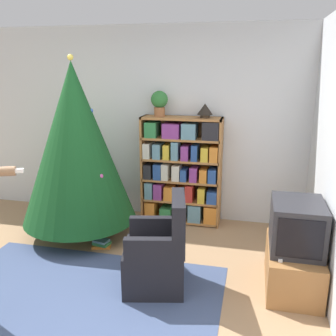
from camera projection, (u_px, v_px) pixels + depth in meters
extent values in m
plane|color=#9E7A56|center=(86.00, 309.00, 3.30)|extent=(14.00, 14.00, 0.00)
cube|color=silver|center=(154.00, 124.00, 5.16)|extent=(8.00, 0.10, 2.60)
cube|color=#3D4C70|center=(73.00, 303.00, 3.38)|extent=(2.64, 1.87, 0.01)
cube|color=#A8703D|center=(144.00, 168.00, 5.12)|extent=(0.03, 0.32, 1.44)
cube|color=#A8703D|center=(220.00, 173.00, 4.89)|extent=(0.03, 0.32, 1.44)
cube|color=#A8703D|center=(182.00, 118.00, 4.82)|extent=(1.06, 0.32, 0.03)
cube|color=#A8703D|center=(183.00, 168.00, 5.15)|extent=(1.06, 0.01, 1.44)
cube|color=#A8703D|center=(181.00, 218.00, 5.19)|extent=(1.03, 0.32, 0.03)
cube|color=orange|center=(152.00, 208.00, 5.22)|extent=(0.14, 0.26, 0.23)
cube|color=#2D7A42|center=(167.00, 211.00, 5.19)|extent=(0.15, 0.28, 0.16)
cube|color=beige|center=(182.00, 211.00, 5.14)|extent=(0.15, 0.29, 0.20)
cube|color=#5B899E|center=(195.00, 212.00, 5.08)|extent=(0.17, 0.26, 0.24)
cube|color=orange|center=(211.00, 213.00, 5.04)|extent=(0.17, 0.27, 0.23)
cube|color=#A8703D|center=(181.00, 199.00, 5.11)|extent=(1.03, 0.32, 0.03)
cube|color=#5B899E|center=(150.00, 189.00, 5.13)|extent=(0.10, 0.23, 0.22)
cube|color=#843889|center=(159.00, 190.00, 5.10)|extent=(0.11, 0.23, 0.21)
cube|color=orange|center=(170.00, 192.00, 5.09)|extent=(0.13, 0.26, 0.18)
cube|color=orange|center=(181.00, 194.00, 5.06)|extent=(0.12, 0.26, 0.16)
cube|color=#B22D28|center=(190.00, 192.00, 5.02)|extent=(0.10, 0.26, 0.22)
cube|color=gold|center=(202.00, 194.00, 4.97)|extent=(0.09, 0.22, 0.20)
cube|color=#284C93|center=(212.00, 196.00, 4.96)|extent=(0.13, 0.24, 0.16)
cube|color=#A8703D|center=(181.00, 180.00, 5.04)|extent=(1.03, 0.32, 0.03)
cube|color=#232328|center=(149.00, 171.00, 5.07)|extent=(0.10, 0.24, 0.19)
cube|color=#284C93|center=(159.00, 171.00, 5.03)|extent=(0.11, 0.23, 0.21)
cube|color=beige|center=(167.00, 170.00, 5.03)|extent=(0.09, 0.28, 0.21)
cube|color=beige|center=(177.00, 172.00, 4.98)|extent=(0.10, 0.24, 0.20)
cube|color=#284C93|center=(184.00, 174.00, 4.96)|extent=(0.08, 0.23, 0.16)
cube|color=#843889|center=(194.00, 173.00, 4.95)|extent=(0.10, 0.28, 0.19)
cube|color=orange|center=(204.00, 175.00, 4.91)|extent=(0.10, 0.25, 0.17)
cube|color=#284C93|center=(213.00, 175.00, 4.88)|extent=(0.10, 0.23, 0.18)
cube|color=#A8703D|center=(181.00, 159.00, 4.96)|extent=(1.03, 0.32, 0.03)
cube|color=beige|center=(149.00, 149.00, 5.02)|extent=(0.09, 0.30, 0.20)
cube|color=#5B899E|center=(159.00, 150.00, 4.99)|extent=(0.10, 0.29, 0.20)
cube|color=gold|center=(168.00, 151.00, 4.96)|extent=(0.08, 0.29, 0.19)
cube|color=#5B899E|center=(176.00, 150.00, 4.90)|extent=(0.09, 0.23, 0.24)
cube|color=#843889|center=(186.00, 152.00, 4.91)|extent=(0.09, 0.28, 0.19)
cube|color=#284C93|center=(195.00, 152.00, 4.85)|extent=(0.08, 0.22, 0.20)
cube|color=gold|center=(205.00, 153.00, 4.84)|extent=(0.09, 0.26, 0.18)
cube|color=orange|center=(214.00, 153.00, 4.82)|extent=(0.11, 0.27, 0.20)
cube|color=#A8703D|center=(182.00, 139.00, 4.89)|extent=(1.03, 0.32, 0.03)
cube|color=#2D7A42|center=(152.00, 129.00, 4.92)|extent=(0.15, 0.27, 0.20)
cube|color=#843889|center=(172.00, 130.00, 4.87)|extent=(0.22, 0.29, 0.19)
cube|color=#5B899E|center=(190.00, 131.00, 4.81)|extent=(0.18, 0.26, 0.20)
cube|color=#232328|center=(211.00, 130.00, 4.76)|extent=(0.21, 0.29, 0.23)
cube|color=#996638|center=(293.00, 268.00, 3.58)|extent=(0.49, 0.84, 0.41)
cube|color=#28282D|center=(297.00, 226.00, 3.47)|extent=(0.47, 0.58, 0.46)
cube|color=black|center=(300.00, 239.00, 3.19)|extent=(0.38, 0.01, 0.36)
cube|color=white|center=(280.00, 258.00, 3.32)|extent=(0.04, 0.12, 0.02)
cylinder|color=#4C3323|center=(82.00, 230.00, 4.77)|extent=(0.36, 0.36, 0.10)
cylinder|color=brown|center=(81.00, 222.00, 4.74)|extent=(0.08, 0.08, 0.12)
cone|color=#14471E|center=(76.00, 143.00, 4.47)|extent=(1.38, 1.38, 1.92)
sphere|color=red|center=(51.00, 151.00, 4.63)|extent=(0.04, 0.04, 0.04)
sphere|color=silver|center=(78.00, 86.00, 4.38)|extent=(0.05, 0.05, 0.05)
sphere|color=silver|center=(106.00, 161.00, 4.84)|extent=(0.06, 0.06, 0.06)
sphere|color=silver|center=(78.00, 156.00, 4.93)|extent=(0.05, 0.05, 0.05)
sphere|color=#B74C93|center=(101.00, 176.00, 4.27)|extent=(0.06, 0.06, 0.06)
sphere|color=#335BB2|center=(91.00, 111.00, 4.38)|extent=(0.06, 0.06, 0.06)
sphere|color=silver|center=(101.00, 157.00, 4.86)|extent=(0.05, 0.05, 0.05)
sphere|color=#E5CC4C|center=(70.00, 57.00, 4.21)|extent=(0.07, 0.07, 0.07)
cube|color=black|center=(154.00, 266.00, 3.60)|extent=(0.67, 0.67, 0.42)
cube|color=black|center=(178.00, 222.00, 3.48)|extent=(0.24, 0.57, 0.50)
cube|color=black|center=(155.00, 226.00, 3.75)|extent=(0.51, 0.19, 0.20)
cube|color=black|center=(152.00, 249.00, 3.29)|extent=(0.51, 0.19, 0.20)
cube|color=white|center=(16.00, 171.00, 2.64)|extent=(0.12, 0.08, 0.03)
cylinder|color=#935B38|center=(159.00, 112.00, 4.86)|extent=(0.14, 0.14, 0.12)
sphere|color=#2D7033|center=(159.00, 99.00, 4.82)|extent=(0.22, 0.22, 0.22)
cylinder|color=#473828|center=(205.00, 116.00, 4.74)|extent=(0.12, 0.12, 0.04)
cone|color=black|center=(205.00, 109.00, 4.72)|extent=(0.20, 0.20, 0.14)
cube|color=orange|center=(101.00, 246.00, 4.42)|extent=(0.23, 0.16, 0.03)
cube|color=#2D7A42|center=(102.00, 243.00, 4.43)|extent=(0.21, 0.17, 0.03)
cube|color=#5B899E|center=(101.00, 241.00, 4.42)|extent=(0.19, 0.16, 0.03)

